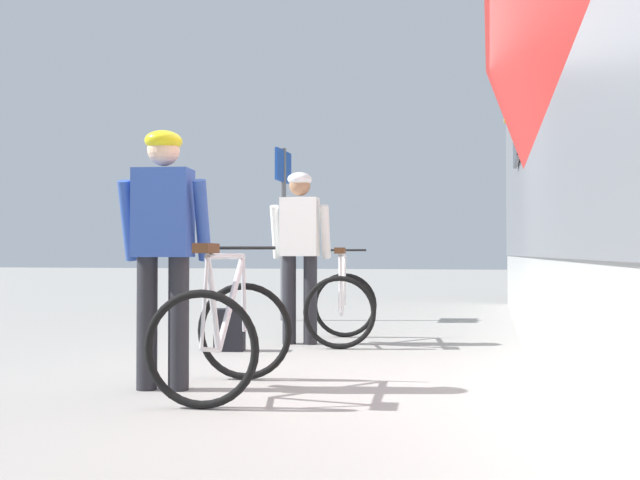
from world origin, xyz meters
name	(u,v)px	position (x,y,z in m)	size (l,w,h in m)	color
ground_plane	(345,383)	(0.00, 0.00, 0.00)	(80.00, 80.00, 0.00)	gray
cyclist_near_in_blue	(163,234)	(-1.15, -0.54, 1.05)	(0.64, 0.36, 1.76)	#232328
cyclist_far_in_white	(300,241)	(-0.89, 2.11, 1.05)	(0.63, 0.34, 1.76)	#232328
bicycle_near_silver	(225,332)	(-0.70, -0.56, 0.40)	(0.79, 1.12, 0.99)	black
bicycle_far_white	(342,304)	(-0.48, 2.30, 0.40)	(0.86, 1.16, 0.99)	black
backpack_on_platform	(230,330)	(-1.40, 1.45, 0.20)	(0.28, 0.18, 0.40)	black
platform_sign_post	(283,204)	(-1.79, 4.64, 1.62)	(0.08, 0.70, 2.40)	#595B60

